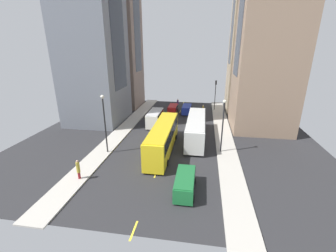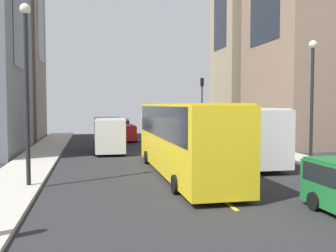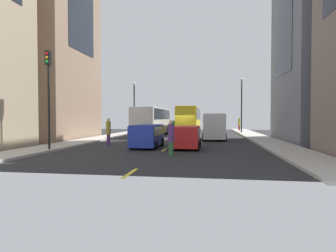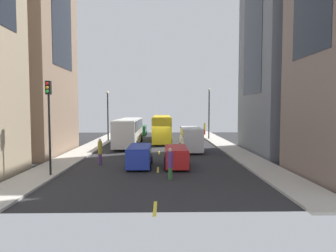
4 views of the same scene
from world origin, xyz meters
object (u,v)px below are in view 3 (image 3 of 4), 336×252
(traffic_light_near_corner, at_px, (48,82))
(car_green_1, at_px, (172,125))
(car_blue_0, at_px, (147,134))
(pedestrian_walking_far, at_px, (239,123))
(city_bus_white, at_px, (153,119))
(car_red_2, at_px, (187,135))
(delivery_van_white, at_px, (214,125))
(pedestrian_crossing_mid, at_px, (171,137))
(streetcar_yellow, at_px, (190,118))
(pedestrian_crossing_near, at_px, (108,131))

(traffic_light_near_corner, bearing_deg, car_green_1, 82.78)
(car_blue_0, height_order, pedestrian_walking_far, pedestrian_walking_far)
(car_green_1, bearing_deg, car_blue_0, -85.87)
(city_bus_white, distance_m, pedestrian_walking_far, 17.37)
(car_green_1, bearing_deg, city_bus_white, -92.12)
(car_red_2, bearing_deg, car_green_1, 100.18)
(pedestrian_walking_far, bearing_deg, car_red_2, -166.67)
(delivery_van_white, height_order, car_green_1, delivery_van_white)
(city_bus_white, xyz_separation_m, pedestrian_walking_far, (11.59, 12.92, -0.73))
(delivery_van_white, xyz_separation_m, car_green_1, (-6.88, 18.51, -0.50))
(car_green_1, relative_size, car_red_2, 1.11)
(pedestrian_crossing_mid, bearing_deg, car_blue_0, -96.41)
(pedestrian_walking_far, bearing_deg, car_blue_0, -172.53)
(car_green_1, height_order, traffic_light_near_corner, traffic_light_near_corner)
(car_red_2, relative_size, pedestrian_walking_far, 1.92)
(streetcar_yellow, distance_m, car_blue_0, 18.40)
(car_green_1, relative_size, traffic_light_near_corner, 0.72)
(car_green_1, xyz_separation_m, car_red_2, (4.85, -27.03, -0.08))
(car_blue_0, height_order, pedestrian_crossing_mid, pedestrian_crossing_mid)
(streetcar_yellow, height_order, car_blue_0, streetcar_yellow)
(car_green_1, distance_m, pedestrian_walking_far, 11.11)
(city_bus_white, xyz_separation_m, pedestrian_crossing_mid, (4.76, -17.73, -0.92))
(streetcar_yellow, bearing_deg, traffic_light_near_corner, -109.13)
(car_blue_0, xyz_separation_m, pedestrian_walking_far, (9.16, 26.56, 0.29))
(streetcar_yellow, distance_m, car_green_1, 9.42)
(streetcar_yellow, height_order, car_green_1, streetcar_yellow)
(streetcar_yellow, height_order, pedestrian_walking_far, streetcar_yellow)
(delivery_van_white, xyz_separation_m, car_blue_0, (-4.93, -8.38, -0.53))
(car_blue_0, height_order, car_green_1, car_green_1)
(car_blue_0, distance_m, car_red_2, 2.92)
(pedestrian_crossing_mid, xyz_separation_m, traffic_light_near_corner, (-8.10, 0.74, 3.43))
(city_bus_white, distance_m, pedestrian_crossing_mid, 18.38)
(car_green_1, bearing_deg, car_red_2, -79.82)
(streetcar_yellow, xyz_separation_m, car_red_2, (1.18, -18.42, -1.19))
(pedestrian_walking_far, distance_m, pedestrian_crossing_near, 28.52)
(city_bus_white, relative_size, streetcar_yellow, 0.95)
(car_red_2, xyz_separation_m, pedestrian_walking_far, (6.25, 26.70, 0.35))
(streetcar_yellow, xyz_separation_m, pedestrian_crossing_mid, (0.60, -22.38, -1.04))
(pedestrian_crossing_near, height_order, traffic_light_near_corner, traffic_light_near_corner)
(pedestrian_walking_far, height_order, pedestrian_crossing_near, pedestrian_walking_far)
(streetcar_yellow, xyz_separation_m, delivery_van_white, (3.20, -9.90, -0.61))
(traffic_light_near_corner, bearing_deg, pedestrian_walking_far, 63.47)
(car_blue_0, bearing_deg, pedestrian_crossing_mid, -60.36)
(car_green_1, height_order, pedestrian_crossing_near, pedestrian_crossing_near)
(pedestrian_walking_far, relative_size, pedestrian_crossing_near, 0.98)
(car_red_2, height_order, pedestrian_walking_far, pedestrian_walking_far)
(car_red_2, bearing_deg, traffic_light_near_corner, -159.73)
(pedestrian_crossing_mid, height_order, pedestrian_crossing_near, pedestrian_crossing_near)
(delivery_van_white, relative_size, pedestrian_crossing_near, 2.63)
(delivery_van_white, xyz_separation_m, pedestrian_crossing_near, (-8.29, -7.45, -0.36))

